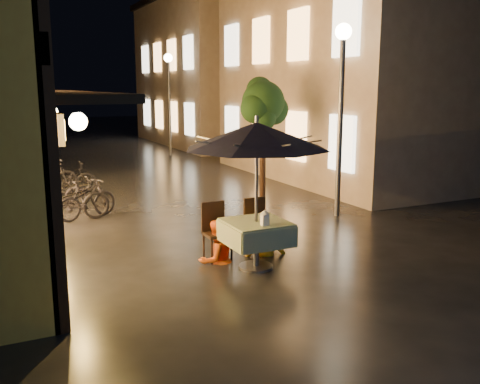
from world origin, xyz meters
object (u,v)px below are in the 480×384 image
table_lantern (265,217)px  person_yellow (265,214)px  cafe_table (256,233)px  person_orange (216,221)px  streetlamp_near (342,85)px  bicycle_0 (69,201)px  patio_umbrella (257,136)px

table_lantern → person_yellow: size_ratio=0.17×
cafe_table → person_orange: size_ratio=0.71×
streetlamp_near → cafe_table: bearing=-144.3°
cafe_table → person_orange: 0.75m
table_lantern → bicycle_0: bearing=115.9°
cafe_table → bicycle_0: size_ratio=0.56×
person_orange → bicycle_0: person_orange is taller
patio_umbrella → person_yellow: size_ratio=1.69×
person_yellow → cafe_table: bearing=63.8°
streetlamp_near → person_orange: bearing=-154.5°
person_orange → bicycle_0: 4.26m
patio_umbrella → person_orange: size_ratio=1.76×
person_yellow → bicycle_0: (-2.76, 3.85, -0.26)m
streetlamp_near → bicycle_0: (-5.59, 2.05, -2.45)m
table_lantern → person_orange: bearing=117.5°
table_lantern → streetlamp_near: bearing=38.8°
table_lantern → bicycle_0: 5.25m
bicycle_0 → person_orange: bearing=-160.8°
person_orange → person_yellow: (0.92, -0.00, 0.03)m
person_orange → person_yellow: size_ratio=0.96×
cafe_table → person_yellow: person_yellow is taller
patio_umbrella → table_lantern: bearing=-90.0°
table_lantern → bicycle_0: table_lantern is taller
person_orange → person_yellow: 0.92m
patio_umbrella → bicycle_0: patio_umbrella is taller
streetlamp_near → patio_umbrella: (-3.31, -2.38, -0.77)m
person_yellow → bicycle_0: size_ratio=0.82×
table_lantern → person_orange: size_ratio=0.18×
cafe_table → bicycle_0: bearing=117.3°
streetlamp_near → cafe_table: streetlamp_near is taller
streetlamp_near → person_yellow: size_ratio=2.90×
cafe_table → patio_umbrella: (0.00, 0.00, 1.56)m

